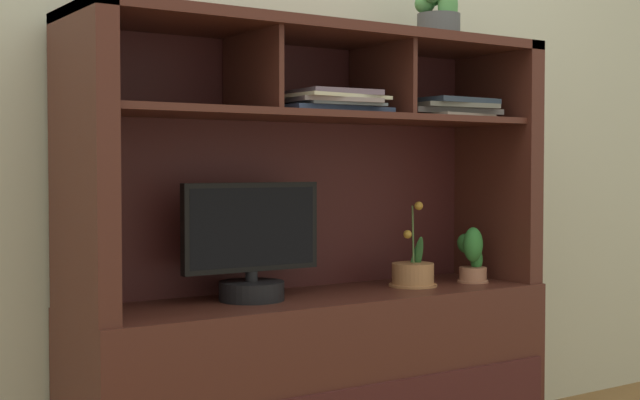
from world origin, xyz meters
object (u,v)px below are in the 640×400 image
(potted_fern, at_px, (472,258))
(magazine_stack_left, at_px, (332,102))
(tv_monitor, at_px, (252,250))
(potted_succulent, at_px, (439,18))
(media_console, at_px, (319,337))
(potted_orchid, at_px, (413,274))
(magazine_stack_centre, at_px, (447,108))

(potted_fern, xyz_separation_m, magazine_stack_left, (-0.57, 0.01, 0.50))
(tv_monitor, height_order, magazine_stack_left, magazine_stack_left)
(potted_fern, height_order, magazine_stack_left, magazine_stack_left)
(potted_fern, distance_m, potted_succulent, 0.81)
(potted_fern, bearing_deg, media_console, 174.77)
(media_console, height_order, potted_orchid, media_console)
(tv_monitor, height_order, potted_fern, tv_monitor)
(media_console, xyz_separation_m, potted_succulent, (0.49, 0.02, 1.02))
(media_console, xyz_separation_m, magazine_stack_centre, (0.48, -0.04, 0.71))
(magazine_stack_left, bearing_deg, potted_fern, -0.60)
(potted_orchid, relative_size, potted_fern, 1.48)
(potted_orchid, bearing_deg, potted_fern, -8.74)
(potted_orchid, bearing_deg, tv_monitor, 177.62)
(media_console, distance_m, magazine_stack_left, 0.72)
(potted_orchid, distance_m, potted_succulent, 0.86)
(potted_orchid, relative_size, magazine_stack_left, 0.78)
(media_console, distance_m, potted_fern, 0.62)
(magazine_stack_left, xyz_separation_m, potted_succulent, (0.48, 0.07, 0.30))
(potted_orchid, height_order, potted_fern, potted_orchid)
(magazine_stack_centre, height_order, potted_succulent, potted_succulent)
(media_console, relative_size, potted_succulent, 7.48)
(tv_monitor, bearing_deg, media_console, -1.49)
(magazine_stack_centre, bearing_deg, potted_orchid, 171.69)
(magazine_stack_left, bearing_deg, potted_succulent, 8.19)
(magazine_stack_centre, bearing_deg, potted_succulent, 79.22)
(potted_orchid, xyz_separation_m, potted_succulent, (0.14, 0.04, 0.85))
(media_console, distance_m, magazine_stack_centre, 0.86)
(potted_orchid, bearing_deg, potted_succulent, 15.93)
(tv_monitor, xyz_separation_m, potted_orchid, (0.59, -0.02, -0.11))
(media_console, distance_m, potted_orchid, 0.40)
(media_console, relative_size, potted_orchid, 5.51)
(potted_orchid, relative_size, potted_succulent, 1.36)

